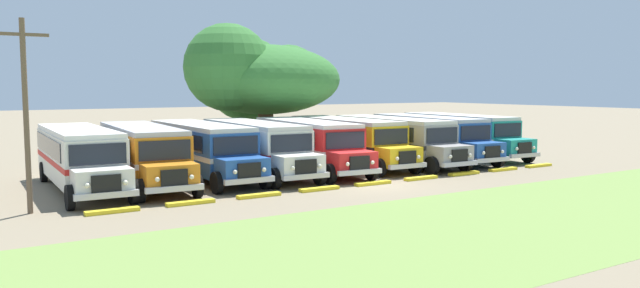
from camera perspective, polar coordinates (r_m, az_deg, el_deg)
The scene contains 22 objects.
ground_plane at distance 29.65m, azimuth 4.89°, elevation -3.81°, with size 220.00×220.00×0.00m, color #84755B.
foreground_grass_strip at distance 23.27m, azimuth 18.46°, elevation -6.63°, with size 80.00×10.39×0.01m, color olive.
parked_bus_slot_0 at distance 30.10m, azimuth -21.62°, elevation -1.00°, with size 2.92×10.87×2.82m.
parked_bus_slot_1 at distance 30.80m, azimuth -16.29°, elevation -0.70°, with size 3.31×10.93×2.82m.
parked_bus_slot_2 at distance 32.11m, azimuth -11.02°, elevation -0.34°, with size 2.77×10.85×2.82m.
parked_bus_slot_3 at distance 33.01m, azimuth -6.11°, elevation -0.11°, with size 3.06×10.89×2.82m.
parked_bus_slot_4 at distance 34.37m, azimuth -1.16°, elevation 0.14°, with size 3.53×10.97×2.82m.
parked_bus_slot_5 at distance 36.50m, azimuth 2.60°, elevation 0.44°, with size 2.99×10.88×2.82m.
parked_bus_slot_6 at distance 37.61m, azimuth 6.98°, elevation 0.56°, with size 2.98×10.88×2.82m.
parked_bus_slot_7 at distance 39.90m, azimuth 10.25°, elevation 0.79°, with size 3.48×10.96×2.82m.
parked_bus_slot_8 at distance 42.56m, azimuth 13.06°, elevation 1.02°, with size 3.37×10.94×2.82m.
curb_wheelstop_0 at distance 24.28m, azimuth -18.90°, elevation -5.98°, with size 2.00×0.36×0.15m, color yellow.
curb_wheelstop_1 at distance 25.14m, azimuth -12.05°, elevation -5.41°, with size 2.00×0.36×0.15m, color yellow.
curb_wheelstop_2 at distance 26.34m, azimuth -5.74°, elevation -4.82°, with size 2.00×0.36×0.15m, color yellow.
curb_wheelstop_3 at distance 27.83m, azimuth -0.06°, elevation -4.24°, with size 2.00×0.36×0.15m, color yellow.
curb_wheelstop_4 at distance 29.57m, azimuth 4.99°, elevation -3.69°, with size 2.00×0.36×0.15m, color yellow.
curb_wheelstop_5 at distance 31.51m, azimuth 9.45°, elevation -3.18°, with size 2.00×0.36×0.15m, color yellow.
curb_wheelstop_6 at distance 33.61m, azimuth 13.37°, elevation -2.71°, with size 2.00×0.36×0.15m, color yellow.
curb_wheelstop_7 at distance 35.86m, azimuth 16.81°, elevation -2.29°, with size 2.00×0.36×0.15m, color yellow.
curb_wheelstop_8 at distance 38.23m, azimuth 19.83°, elevation -1.92°, with size 2.00×0.36×0.15m, color yellow.
broad_shade_tree at distance 43.50m, azimuth -5.88°, elevation 6.23°, with size 11.43×11.44×8.89m.
utility_pole at distance 24.95m, azimuth -25.89°, elevation 2.86°, with size 1.80×0.20×7.25m.
Camera 1 is at (-17.73, -23.28, 4.76)m, focal length 34.10 mm.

